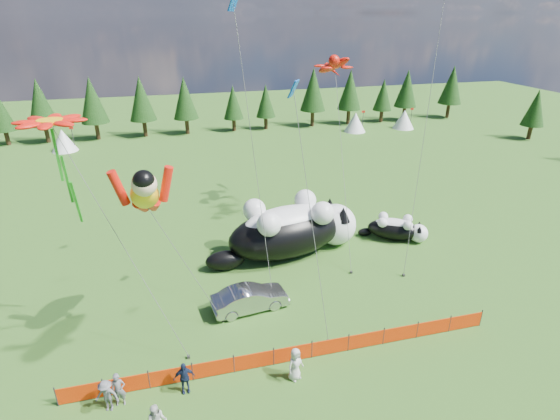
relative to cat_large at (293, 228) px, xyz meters
name	(u,v)px	position (x,y,z in m)	size (l,w,h in m)	color
ground	(278,324)	(-3.05, -7.59, -2.01)	(160.00, 160.00, 0.00)	#143209
safety_fence	(293,353)	(-3.05, -10.59, -1.51)	(22.06, 0.06, 1.10)	#262626
tree_line	(201,105)	(-3.05, 37.41, 1.99)	(90.00, 4.00, 8.00)	black
festival_tents	(283,127)	(7.95, 32.41, -0.61)	(50.00, 3.20, 2.80)	white
cat_large	(293,228)	(0.00, 0.00, 0.00)	(11.67, 5.69, 4.24)	black
cat_small	(397,228)	(8.40, 0.04, -1.10)	(4.90, 3.59, 1.93)	black
car	(250,298)	(-4.31, -5.81, -1.27)	(1.58, 4.53, 1.49)	#B1B0B5
spectator_a	(119,390)	(-11.32, -11.19, -1.16)	(0.62, 0.41, 1.71)	#5E5E63
spectator_c	(184,378)	(-8.45, -11.19, -1.18)	(0.98, 0.50, 1.67)	#151F3B
spectator_d	(107,396)	(-11.80, -11.39, -1.20)	(1.06, 0.54, 1.63)	#5E5E63
spectator_e	(295,364)	(-3.26, -11.71, -1.13)	(0.86, 0.56, 1.76)	beige
superhero_kite	(145,195)	(-9.32, -7.50, 6.55)	(5.30, 4.32, 10.76)	yellow
gecko_kite	(333,66)	(4.93, 6.28, 10.43)	(4.17, 13.04, 15.94)	red
flower_kite	(51,125)	(-12.93, -6.07, 9.65)	(6.81, 5.02, 12.97)	red
diamond_kite_a	(235,18)	(-4.15, -3.34, 13.90)	(1.89, 2.75, 17.41)	blue
diamond_kite_c	(295,98)	(-2.12, -7.14, 10.53)	(1.80, 3.32, 13.82)	blue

